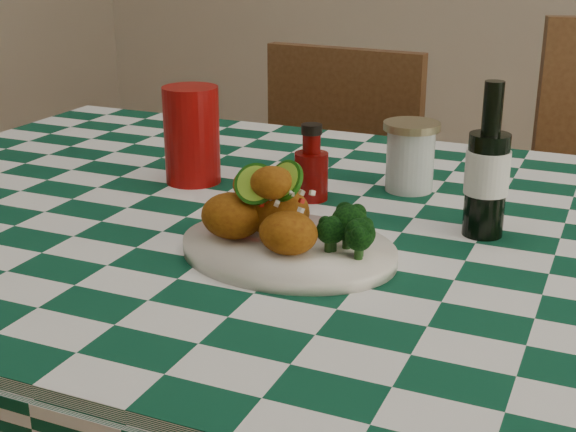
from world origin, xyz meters
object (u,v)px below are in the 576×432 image
at_px(ketchup_bottle, 311,162).
at_px(beer_bottle, 488,160).
at_px(mason_jar, 410,157).
at_px(wooden_chair_left, 309,245).
at_px(plate, 288,250).
at_px(red_tumbler, 192,135).
at_px(fried_chicken_pile, 276,205).

distance_m(ketchup_bottle, beer_bottle, 0.28).
height_order(ketchup_bottle, mason_jar, ketchup_bottle).
bearing_deg(wooden_chair_left, plate, -65.50).
bearing_deg(mason_jar, plate, -101.57).
bearing_deg(wooden_chair_left, red_tumbler, -83.15).
bearing_deg(wooden_chair_left, ketchup_bottle, -63.50).
distance_m(fried_chicken_pile, mason_jar, 0.34).
xyz_separation_m(ketchup_bottle, wooden_chair_left, (-0.24, 0.59, -0.39)).
xyz_separation_m(beer_bottle, wooden_chair_left, (-0.51, 0.64, -0.44)).
bearing_deg(beer_bottle, wooden_chair_left, 128.93).
bearing_deg(fried_chicken_pile, wooden_chair_left, 109.09).
bearing_deg(mason_jar, wooden_chair_left, 127.24).
height_order(plate, ketchup_bottle, ketchup_bottle).
distance_m(red_tumbler, wooden_chair_left, 0.71).
height_order(mason_jar, wooden_chair_left, wooden_chair_left).
bearing_deg(fried_chicken_pile, plate, 0.00).
xyz_separation_m(red_tumbler, wooden_chair_left, (-0.03, 0.58, -0.41)).
relative_size(fried_chicken_pile, mason_jar, 1.40).
xyz_separation_m(fried_chicken_pile, beer_bottle, (0.23, 0.18, 0.04)).
distance_m(ketchup_bottle, mason_jar, 0.17).
relative_size(mason_jar, wooden_chair_left, 0.12).
bearing_deg(mason_jar, red_tumbler, -163.79).
bearing_deg(plate, wooden_chair_left, 110.16).
xyz_separation_m(fried_chicken_pile, wooden_chair_left, (-0.28, 0.81, -0.40)).
distance_m(plate, beer_bottle, 0.30).
relative_size(plate, red_tumbler, 1.81).
bearing_deg(beer_bottle, plate, -140.29).
height_order(plate, red_tumbler, red_tumbler).
distance_m(fried_chicken_pile, ketchup_bottle, 0.23).
xyz_separation_m(plate, fried_chicken_pile, (-0.02, 0.00, 0.06)).
xyz_separation_m(ketchup_bottle, mason_jar, (0.13, 0.11, -0.00)).
bearing_deg(red_tumbler, wooden_chair_left, 92.52).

